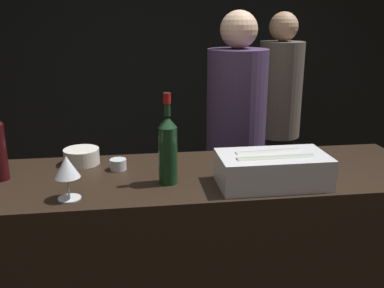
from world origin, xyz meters
TOP-DOWN VIEW (x-y plane):
  - wall_back_chalkboard at (0.00, 2.56)m, footprint 6.40×0.06m
  - bar_counter at (0.00, 0.30)m, footprint 1.98×0.59m
  - ice_bin_with_bottles at (0.29, 0.14)m, footprint 0.42×0.23m
  - bowl_white at (-0.47, 0.49)m, footprint 0.16×0.16m
  - wine_glass at (-0.48, 0.11)m, footprint 0.09×0.09m
  - candle_votive at (-0.31, 0.39)m, footprint 0.07×0.07m
  - red_wine_bottle_burgundy at (-0.11, 0.21)m, footprint 0.07×0.07m
  - person_in_hoodie at (0.86, 1.71)m, footprint 0.33×0.33m
  - person_blond_tee at (0.36, 1.03)m, footprint 0.35×0.35m

SIDE VIEW (x-z plane):
  - bar_counter at x=0.00m, z-range 0.00..1.03m
  - person_blond_tee at x=0.36m, z-range 0.10..1.79m
  - person_in_hoodie at x=0.86m, z-range 0.10..1.79m
  - candle_votive at x=-0.31m, z-range 1.03..1.08m
  - bowl_white at x=-0.47m, z-range 1.03..1.10m
  - ice_bin_with_bottles at x=0.29m, z-range 1.03..1.16m
  - wine_glass at x=-0.48m, z-range 1.07..1.23m
  - red_wine_bottle_burgundy at x=-0.11m, z-range 1.00..1.35m
  - wall_back_chalkboard at x=0.00m, z-range 0.00..2.80m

